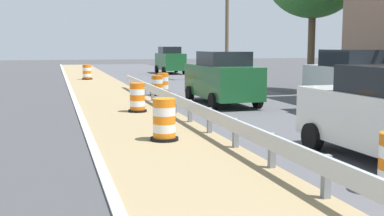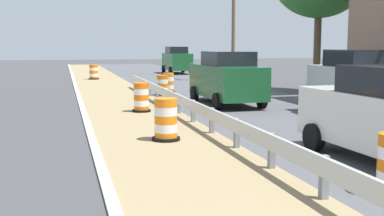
{
  "view_description": "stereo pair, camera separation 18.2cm",
  "coord_description": "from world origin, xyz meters",
  "px_view_note": "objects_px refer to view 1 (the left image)",
  "views": [
    {
      "loc": [
        -2.13,
        -1.23,
        2.41
      ],
      "look_at": [
        0.57,
        8.32,
        1.13
      ],
      "focal_mm": 45.82,
      "sensor_mm": 36.0,
      "label": 1
    },
    {
      "loc": [
        -1.95,
        -1.28,
        2.41
      ],
      "look_at": [
        0.57,
        8.32,
        1.13
      ],
      "focal_mm": 45.82,
      "sensor_mm": 36.0,
      "label": 2
    }
  ],
  "objects_px": {
    "traffic_barrel_close": "(164,122)",
    "traffic_barrel_farther": "(163,84)",
    "traffic_barrel_mid": "(137,99)",
    "car_trailing_near_lane": "(356,84)",
    "car_lead_far_lane": "(222,78)",
    "utility_pole_mid": "(227,12)",
    "car_mid_far_lane": "(170,60)",
    "traffic_barrel_far": "(157,86)",
    "traffic_barrel_farthest": "(87,73)"
  },
  "relations": [
    {
      "from": "traffic_barrel_close",
      "to": "car_lead_far_lane",
      "type": "xyz_separation_m",
      "value": [
        3.9,
        6.76,
        0.59
      ]
    },
    {
      "from": "car_trailing_near_lane",
      "to": "car_lead_far_lane",
      "type": "bearing_deg",
      "value": -144.22
    },
    {
      "from": "traffic_barrel_close",
      "to": "traffic_barrel_far",
      "type": "height_order",
      "value": "traffic_barrel_close"
    },
    {
      "from": "traffic_barrel_far",
      "to": "car_mid_far_lane",
      "type": "bearing_deg",
      "value": 74.82
    },
    {
      "from": "traffic_barrel_close",
      "to": "car_trailing_near_lane",
      "type": "xyz_separation_m",
      "value": [
        7.03,
        2.21,
        0.64
      ]
    },
    {
      "from": "car_trailing_near_lane",
      "to": "utility_pole_mid",
      "type": "height_order",
      "value": "utility_pole_mid"
    },
    {
      "from": "traffic_barrel_farthest",
      "to": "car_lead_far_lane",
      "type": "height_order",
      "value": "car_lead_far_lane"
    },
    {
      "from": "traffic_barrel_farther",
      "to": "car_trailing_near_lane",
      "type": "height_order",
      "value": "car_trailing_near_lane"
    },
    {
      "from": "traffic_barrel_far",
      "to": "utility_pole_mid",
      "type": "bearing_deg",
      "value": 51.59
    },
    {
      "from": "traffic_barrel_far",
      "to": "traffic_barrel_farther",
      "type": "bearing_deg",
      "value": 64.91
    },
    {
      "from": "traffic_barrel_close",
      "to": "traffic_barrel_far",
      "type": "relative_size",
      "value": 1.11
    },
    {
      "from": "traffic_barrel_close",
      "to": "traffic_barrel_farther",
      "type": "height_order",
      "value": "traffic_barrel_close"
    },
    {
      "from": "car_trailing_near_lane",
      "to": "utility_pole_mid",
      "type": "bearing_deg",
      "value": 176.12
    },
    {
      "from": "car_trailing_near_lane",
      "to": "car_mid_far_lane",
      "type": "distance_m",
      "value": 26.13
    },
    {
      "from": "traffic_barrel_close",
      "to": "car_lead_far_lane",
      "type": "relative_size",
      "value": 0.23
    },
    {
      "from": "traffic_barrel_farthest",
      "to": "car_lead_far_lane",
      "type": "distance_m",
      "value": 16.69
    },
    {
      "from": "traffic_barrel_close",
      "to": "car_lead_far_lane",
      "type": "height_order",
      "value": "car_lead_far_lane"
    },
    {
      "from": "car_lead_far_lane",
      "to": "traffic_barrel_close",
      "type": "bearing_deg",
      "value": 149.07
    },
    {
      "from": "traffic_barrel_farther",
      "to": "traffic_barrel_farthest",
      "type": "xyz_separation_m",
      "value": [
        -3.04,
        10.78,
        0.01
      ]
    },
    {
      "from": "traffic_barrel_farthest",
      "to": "car_trailing_near_lane",
      "type": "relative_size",
      "value": 0.24
    },
    {
      "from": "traffic_barrel_farthest",
      "to": "car_mid_far_lane",
      "type": "relative_size",
      "value": 0.24
    },
    {
      "from": "traffic_barrel_farthest",
      "to": "traffic_barrel_far",
      "type": "bearing_deg",
      "value": -78.15
    },
    {
      "from": "car_trailing_near_lane",
      "to": "traffic_barrel_far",
      "type": "bearing_deg",
      "value": -149.26
    },
    {
      "from": "traffic_barrel_farthest",
      "to": "utility_pole_mid",
      "type": "relative_size",
      "value": 0.12
    },
    {
      "from": "car_trailing_near_lane",
      "to": "car_lead_far_lane",
      "type": "relative_size",
      "value": 0.9
    },
    {
      "from": "traffic_barrel_farther",
      "to": "traffic_barrel_close",
      "type": "bearing_deg",
      "value": -102.29
    },
    {
      "from": "car_trailing_near_lane",
      "to": "traffic_barrel_farthest",
      "type": "bearing_deg",
      "value": -158.98
    },
    {
      "from": "traffic_barrel_close",
      "to": "car_mid_far_lane",
      "type": "relative_size",
      "value": 0.25
    },
    {
      "from": "traffic_barrel_far",
      "to": "traffic_barrel_farther",
      "type": "height_order",
      "value": "traffic_barrel_farther"
    },
    {
      "from": "traffic_barrel_mid",
      "to": "traffic_barrel_farther",
      "type": "distance_m",
      "value": 7.07
    },
    {
      "from": "traffic_barrel_close",
      "to": "traffic_barrel_mid",
      "type": "bearing_deg",
      "value": 87.66
    },
    {
      "from": "car_mid_far_lane",
      "to": "utility_pole_mid",
      "type": "bearing_deg",
      "value": 10.12
    },
    {
      "from": "traffic_barrel_mid",
      "to": "car_mid_far_lane",
      "type": "xyz_separation_m",
      "value": [
        6.59,
        22.9,
        0.65
      ]
    },
    {
      "from": "traffic_barrel_mid",
      "to": "traffic_barrel_farthest",
      "type": "height_order",
      "value": "traffic_barrel_mid"
    },
    {
      "from": "car_mid_far_lane",
      "to": "utility_pole_mid",
      "type": "distance_m",
      "value": 10.05
    },
    {
      "from": "traffic_barrel_farther",
      "to": "utility_pole_mid",
      "type": "relative_size",
      "value": 0.11
    },
    {
      "from": "traffic_barrel_close",
      "to": "utility_pole_mid",
      "type": "distance_m",
      "value": 21.27
    },
    {
      "from": "traffic_barrel_farther",
      "to": "car_lead_far_lane",
      "type": "xyz_separation_m",
      "value": [
        1.27,
        -5.33,
        0.62
      ]
    },
    {
      "from": "traffic_barrel_far",
      "to": "car_trailing_near_lane",
      "type": "relative_size",
      "value": 0.23
    },
    {
      "from": "traffic_barrel_farthest",
      "to": "car_mid_far_lane",
      "type": "height_order",
      "value": "car_mid_far_lane"
    },
    {
      "from": "car_lead_far_lane",
      "to": "utility_pole_mid",
      "type": "distance_m",
      "value": 13.6
    },
    {
      "from": "car_trailing_near_lane",
      "to": "car_mid_far_lane",
      "type": "xyz_separation_m",
      "value": [
        -0.22,
        26.13,
        -0.0
      ]
    },
    {
      "from": "car_lead_far_lane",
      "to": "utility_pole_mid",
      "type": "relative_size",
      "value": 0.53
    },
    {
      "from": "utility_pole_mid",
      "to": "traffic_barrel_far",
      "type": "bearing_deg",
      "value": -128.41
    },
    {
      "from": "traffic_barrel_close",
      "to": "utility_pole_mid",
      "type": "bearing_deg",
      "value": 65.88
    },
    {
      "from": "traffic_barrel_farther",
      "to": "car_trailing_near_lane",
      "type": "bearing_deg",
      "value": -65.98
    },
    {
      "from": "traffic_barrel_farthest",
      "to": "car_trailing_near_lane",
      "type": "height_order",
      "value": "car_trailing_near_lane"
    },
    {
      "from": "car_mid_far_lane",
      "to": "traffic_barrel_farther",
      "type": "bearing_deg",
      "value": -14.78
    },
    {
      "from": "utility_pole_mid",
      "to": "car_mid_far_lane",
      "type": "bearing_deg",
      "value": 100.47
    },
    {
      "from": "traffic_barrel_farther",
      "to": "utility_pole_mid",
      "type": "xyz_separation_m",
      "value": [
        5.9,
        6.97,
        4.11
      ]
    }
  ]
}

